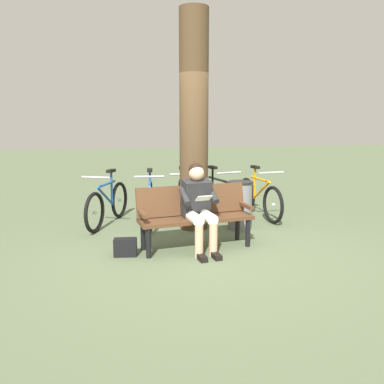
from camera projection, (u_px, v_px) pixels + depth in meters
ground_plane at (206, 250)px, 5.44m from camera, size 40.00×40.00×0.00m
bench at (194, 212)px, 5.50m from camera, size 1.65×0.69×0.87m
person_reading at (199, 203)px, 5.32m from camera, size 0.53×0.80×1.20m
handbag at (125, 247)px, 5.18m from camera, size 0.32×0.18×0.24m
tree_trunk at (194, 123)px, 6.24m from camera, size 0.46×0.46×3.46m
litter_bin at (240, 205)px, 6.41m from camera, size 0.40×0.40×0.80m
bicycle_green at (259, 198)px, 7.24m from camera, size 0.48×1.67×0.94m
bicycle_black at (217, 198)px, 7.21m from camera, size 0.56×1.65×0.94m
bicycle_red at (182, 200)px, 7.06m from camera, size 0.48×1.68×0.94m
bicycle_orange at (150, 203)px, 6.78m from camera, size 0.48×1.68×0.94m
bicycle_blue at (108, 204)px, 6.70m from camera, size 0.75×1.57×0.94m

